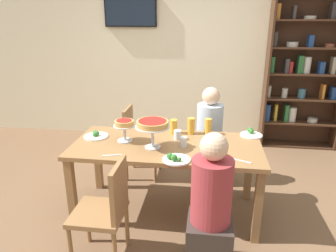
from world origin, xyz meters
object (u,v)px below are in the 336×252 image
at_px(diner_far_right, 209,142).
at_px(chair_near_left, 107,208).
at_px(personal_pizza_stand, 124,126).
at_px(salad_plate_near_diner, 175,159).
at_px(diner_near_right, 210,216).
at_px(beer_glass_amber_tall, 208,127).
at_px(cutlery_fork_near, 112,155).
at_px(cutlery_knife_near, 241,161).
at_px(water_glass_clear_near, 178,135).
at_px(beer_glass_amber_short, 191,126).
at_px(chair_far_left, 138,139).
at_px(dining_table, 167,153).
at_px(television, 130,10).
at_px(salad_plate_far_diner, 96,135).
at_px(deep_dish_pizza_stand, 152,125).
at_px(water_glass_clear_far, 184,142).
at_px(salad_plate_spare, 251,134).
at_px(bookshelf, 304,73).
at_px(beer_glass_amber_spare, 174,127).

relative_size(diner_far_right, chair_near_left, 1.32).
relative_size(personal_pizza_stand, salad_plate_near_diner, 0.89).
relative_size(diner_near_right, personal_pizza_stand, 5.35).
distance_m(beer_glass_amber_tall, cutlery_fork_near, 1.05).
height_order(diner_far_right, cutlery_knife_near, diner_far_right).
bearing_deg(water_glass_clear_near, beer_glass_amber_short, 56.10).
distance_m(chair_far_left, cutlery_knife_near, 1.54).
bearing_deg(diner_far_right, beer_glass_amber_short, -25.80).
relative_size(dining_table, television, 2.27).
relative_size(chair_near_left, salad_plate_far_diner, 3.54).
bearing_deg(salad_plate_near_diner, chair_far_left, 118.43).
height_order(deep_dish_pizza_stand, water_glass_clear_near, deep_dish_pizza_stand).
relative_size(water_glass_clear_far, cutlery_knife_near, 0.54).
relative_size(salad_plate_near_diner, salad_plate_far_diner, 0.98).
bearing_deg(salad_plate_near_diner, television, 111.36).
bearing_deg(salad_plate_far_diner, salad_plate_spare, 9.50).
relative_size(bookshelf, salad_plate_spare, 9.93).
relative_size(chair_far_left, personal_pizza_stand, 4.05).
bearing_deg(bookshelf, salad_plate_far_diner, -142.00).
xyz_separation_m(dining_table, salad_plate_far_diner, (-0.73, 0.09, 0.11)).
xyz_separation_m(bookshelf, salad_plate_spare, (-0.90, -1.66, -0.36)).
bearing_deg(cutlery_fork_near, beer_glass_amber_spare, 37.04).
distance_m(diner_far_right, salad_plate_spare, 0.62).
distance_m(chair_near_left, salad_plate_spare, 1.64).
bearing_deg(water_glass_clear_far, beer_glass_amber_spare, 111.60).
relative_size(deep_dish_pizza_stand, beer_glass_amber_spare, 2.17).
relative_size(diner_far_right, water_glass_clear_far, 11.85).
distance_m(deep_dish_pizza_stand, personal_pizza_stand, 0.33).
distance_m(beer_glass_amber_spare, water_glass_clear_far, 0.37).
height_order(bookshelf, beer_glass_amber_tall, bookshelf).
xyz_separation_m(diner_near_right, beer_glass_amber_tall, (-0.05, 1.05, 0.33)).
distance_m(chair_near_left, personal_pizza_stand, 0.86).
distance_m(cutlery_fork_near, cutlery_knife_near, 1.11).
bearing_deg(beer_glass_amber_tall, cutlery_knife_near, -64.40).
xyz_separation_m(bookshelf, personal_pizza_stand, (-2.14, -1.99, -0.21)).
relative_size(personal_pizza_stand, salad_plate_spare, 0.96).
bearing_deg(dining_table, cutlery_fork_near, -144.22).
bearing_deg(beer_glass_amber_short, chair_near_left, -119.04).
distance_m(salad_plate_far_diner, beer_glass_amber_tall, 1.14).
relative_size(deep_dish_pizza_stand, salad_plate_far_diner, 1.30).
distance_m(salad_plate_near_diner, beer_glass_amber_tall, 0.73).
bearing_deg(dining_table, bookshelf, 49.41).
xyz_separation_m(diner_far_right, water_glass_clear_far, (-0.24, -0.76, 0.30)).
height_order(diner_far_right, beer_glass_amber_tall, diner_far_right).
xyz_separation_m(salad_plate_spare, beer_glass_amber_short, (-0.61, -0.04, 0.07)).
bearing_deg(chair_far_left, chair_near_left, 3.53).
height_order(dining_table, beer_glass_amber_spare, beer_glass_amber_spare).
bearing_deg(diner_far_right, cutlery_fork_near, -39.14).
distance_m(diner_far_right, chair_near_left, 1.64).
bearing_deg(beer_glass_amber_spare, cutlery_fork_near, -127.10).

